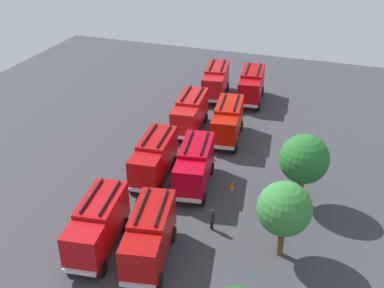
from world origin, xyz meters
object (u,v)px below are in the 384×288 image
at_px(firefighter_1, 142,157).
at_px(tree_1, 284,209).
at_px(fire_truck_4, 251,85).
at_px(traffic_cone_0, 231,185).
at_px(firefighter_0, 212,218).
at_px(tree_0, 304,159).
at_px(fire_truck_7, 149,235).
at_px(fire_truck_6, 195,165).
at_px(firefighter_2, 157,136).
at_px(fire_truck_5, 228,120).
at_px(traffic_cone_1, 213,158).
at_px(fire_truck_0, 216,80).
at_px(fire_truck_1, 190,112).
at_px(fire_truck_3, 98,224).
at_px(traffic_cone_2, 224,113).
at_px(fire_truck_2, 154,157).

height_order(firefighter_1, tree_1, tree_1).
distance_m(fire_truck_4, traffic_cone_0, 19.56).
height_order(tree_1, traffic_cone_0, tree_1).
distance_m(firefighter_0, tree_0, 8.80).
xyz_separation_m(fire_truck_7, firefighter_0, (-4.56, 3.12, -1.13)).
bearing_deg(fire_truck_6, firefighter_2, -143.13).
bearing_deg(fire_truck_5, fire_truck_7, -8.25).
distance_m(firefighter_2, tree_1, 19.39).
bearing_deg(firefighter_2, fire_truck_4, -38.08).
bearing_deg(fire_truck_5, firefighter_1, -46.02).
height_order(firefighter_0, tree_1, tree_1).
bearing_deg(tree_0, traffic_cone_1, -115.70).
bearing_deg(tree_0, fire_truck_0, -145.81).
bearing_deg(fire_truck_1, firefighter_2, -32.67).
bearing_deg(tree_0, tree_1, -3.28).
xyz_separation_m(fire_truck_6, tree_1, (6.36, 8.67, 1.82)).
relative_size(fire_truck_7, firefighter_2, 4.21).
distance_m(fire_truck_3, fire_truck_7, 3.97).
bearing_deg(fire_truck_5, fire_truck_3, -19.79).
height_order(fire_truck_1, tree_1, tree_1).
bearing_deg(traffic_cone_2, fire_truck_3, -5.14).
height_order(tree_0, traffic_cone_0, tree_0).
distance_m(fire_truck_1, fire_truck_3, 20.01).
bearing_deg(fire_truck_2, fire_truck_6, 83.65).
distance_m(fire_truck_7, tree_1, 9.42).
bearing_deg(traffic_cone_0, fire_truck_4, -171.71).
xyz_separation_m(fire_truck_3, tree_1, (-3.65, 12.52, 1.82)).
bearing_deg(traffic_cone_1, traffic_cone_0, 35.68).
height_order(fire_truck_5, firefighter_1, fire_truck_5).
bearing_deg(firefighter_2, traffic_cone_0, -132.72).
distance_m(traffic_cone_0, traffic_cone_2, 15.15).
bearing_deg(firefighter_0, fire_truck_0, 62.72).
distance_m(fire_truck_0, fire_truck_5, 11.37).
height_order(tree_1, traffic_cone_1, tree_1).
bearing_deg(traffic_cone_1, fire_truck_1, -141.36).
height_order(fire_truck_7, tree_0, tree_0).
xyz_separation_m(fire_truck_1, fire_truck_5, (0.62, 4.31, 0.00)).
height_order(fire_truck_0, fire_truck_4, same).
xyz_separation_m(tree_0, traffic_cone_2, (-14.51, -10.67, -3.89)).
distance_m(fire_truck_3, fire_truck_6, 10.72).
bearing_deg(fire_truck_6, fire_truck_2, -99.84).
xyz_separation_m(fire_truck_2, firefighter_0, (5.35, 7.07, -1.13)).
height_order(traffic_cone_0, traffic_cone_2, traffic_cone_0).
distance_m(fire_truck_1, firefighter_2, 4.79).
height_order(fire_truck_1, firefighter_2, fire_truck_1).
xyz_separation_m(firefighter_1, traffic_cone_0, (1.05, 8.97, -0.55)).
bearing_deg(fire_truck_2, fire_truck_1, 175.13).
relative_size(fire_truck_5, traffic_cone_2, 13.15).
bearing_deg(fire_truck_0, traffic_cone_2, 18.48).
bearing_deg(firefighter_2, fire_truck_7, -171.77).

